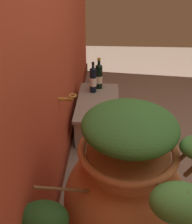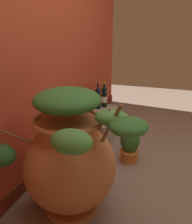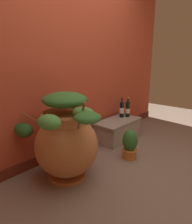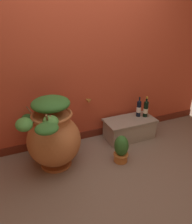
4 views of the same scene
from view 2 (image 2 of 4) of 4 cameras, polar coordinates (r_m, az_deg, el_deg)
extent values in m
plane|color=#7A6656|center=(2.29, 15.88, -15.76)|extent=(7.00, 7.00, 0.00)
cube|color=#B74228|center=(2.24, -14.53, 19.10)|extent=(4.40, 0.20, 2.60)
cube|color=maroon|center=(2.51, -10.06, -10.23)|extent=(4.40, 0.02, 0.12)
cylinder|color=#B28433|center=(2.32, -9.15, 3.07)|extent=(0.02, 0.10, 0.02)
torus|color=#B28433|center=(2.29, -8.08, 3.69)|extent=(0.06, 0.06, 0.01)
cylinder|color=#B26638|center=(1.98, -5.81, -20.94)|extent=(0.39, 0.39, 0.03)
ellipsoid|color=#B26638|center=(1.77, -6.20, -12.56)|extent=(0.66, 0.66, 0.65)
cylinder|color=#B26638|center=(1.64, -6.57, -3.95)|extent=(0.41, 0.41, 0.13)
torus|color=#B26638|center=(1.61, -6.66, -1.90)|extent=(0.49, 0.49, 0.04)
cylinder|color=brown|center=(1.40, 3.60, -2.86)|extent=(0.06, 0.14, 0.27)
ellipsoid|color=#2D6628|center=(1.34, 7.71, -3.39)|extent=(0.23, 0.22, 0.09)
cylinder|color=brown|center=(1.33, -6.03, -5.28)|extent=(0.16, 0.11, 0.12)
ellipsoid|color=#428438|center=(1.27, -5.82, -6.97)|extent=(0.18, 0.23, 0.13)
cylinder|color=brown|center=(1.63, -18.44, -5.54)|extent=(0.12, 0.25, 0.14)
cylinder|color=brown|center=(1.45, 1.99, -1.79)|extent=(0.03, 0.09, 0.15)
ellipsoid|color=#428438|center=(1.42, 3.82, -1.42)|extent=(0.16, 0.21, 0.09)
ellipsoid|color=#2D6628|center=(1.57, -6.85, 2.85)|extent=(0.45, 0.45, 0.15)
cube|color=#9E9384|center=(2.94, 0.37, -3.23)|extent=(0.74, 0.38, 0.31)
cube|color=gray|center=(2.89, 0.38, -0.64)|extent=(0.78, 0.41, 0.03)
cylinder|color=black|center=(3.02, 0.46, 3.09)|extent=(0.07, 0.07, 0.25)
cone|color=black|center=(2.99, 0.47, 5.59)|extent=(0.07, 0.07, 0.04)
cylinder|color=black|center=(2.98, 0.47, 6.04)|extent=(0.02, 0.02, 0.07)
cylinder|color=black|center=(2.98, 0.47, 6.49)|extent=(0.03, 0.03, 0.02)
cylinder|color=silver|center=(3.03, 0.46, 2.94)|extent=(0.07, 0.07, 0.09)
cylinder|color=black|center=(3.10, 1.97, 3.45)|extent=(0.07, 0.07, 0.25)
cone|color=black|center=(3.06, 2.00, 5.88)|extent=(0.07, 0.07, 0.04)
cylinder|color=black|center=(3.05, 2.01, 6.42)|extent=(0.03, 0.03, 0.08)
cylinder|color=#B7932D|center=(3.05, 2.01, 6.97)|extent=(0.03, 0.03, 0.02)
cylinder|color=beige|center=(3.10, 1.97, 3.05)|extent=(0.07, 0.07, 0.08)
cylinder|color=#C17033|center=(2.51, 7.86, -10.12)|extent=(0.18, 0.18, 0.12)
torus|color=#B2672E|center=(2.49, 7.91, -9.15)|extent=(0.20, 0.20, 0.02)
ellipsoid|color=#2D6628|center=(2.43, 8.05, -6.45)|extent=(0.18, 0.19, 0.29)
camera|label=1|loc=(0.88, -49.61, 26.70)|focal=40.98mm
camera|label=3|loc=(0.85, 100.54, -8.34)|focal=32.10mm
camera|label=4|loc=(1.88, 81.81, 17.36)|focal=32.99mm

